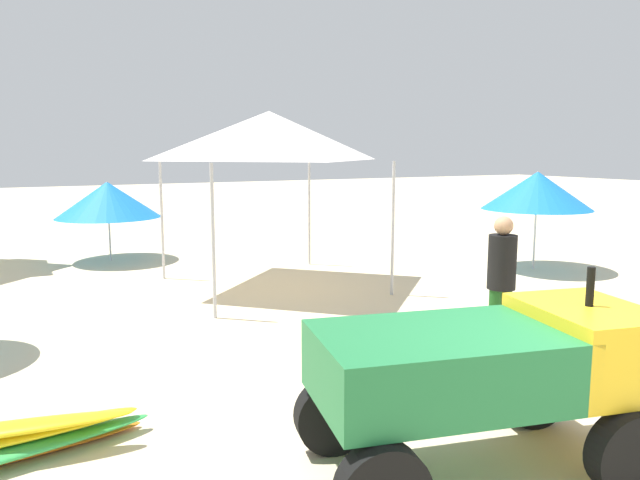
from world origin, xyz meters
TOP-DOWN VIEW (x-y plane):
  - utility_cart at (-0.54, 0.66)m, footprint 2.75×1.78m
  - lifeguard_near_center at (1.38, 2.55)m, footprint 0.32×0.32m
  - popup_canopy at (0.46, 7.10)m, footprint 3.07×3.07m
  - beach_umbrella_left at (5.71, 6.08)m, footprint 2.13×2.13m
  - beach_umbrella_far at (-1.62, 10.99)m, footprint 2.18×2.18m

SIDE VIEW (x-z plane):
  - utility_cart at x=-0.54m, z-range 0.03..1.53m
  - lifeguard_near_center at x=1.38m, z-range 0.12..1.74m
  - beach_umbrella_far at x=-1.62m, z-range 0.46..2.16m
  - beach_umbrella_left at x=5.71m, z-range 0.60..2.54m
  - popup_canopy at x=0.46m, z-range 1.09..4.10m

